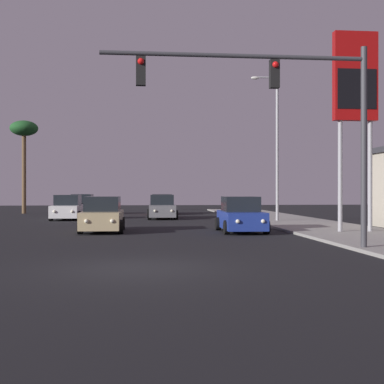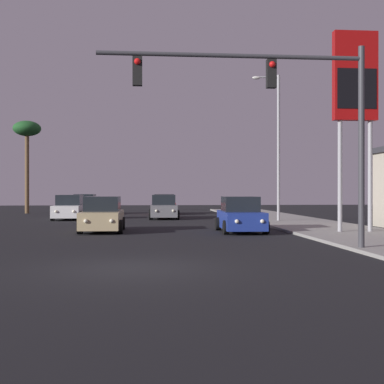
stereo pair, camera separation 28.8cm
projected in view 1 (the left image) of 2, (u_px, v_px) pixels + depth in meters
ground_plane at (136, 268)px, 13.40m from camera, size 120.00×120.00×0.00m
sidewalk_right at (347, 232)px, 24.30m from camera, size 5.00×60.00×0.12m
car_black at (82, 205)px, 44.42m from camera, size 2.04×4.34×1.68m
car_white at (68, 208)px, 36.26m from camera, size 2.04×4.33×1.68m
car_grey at (162, 208)px, 37.40m from camera, size 2.04×4.33×1.68m
car_tan at (102, 216)px, 25.44m from camera, size 2.04×4.33×1.68m
car_red at (162, 205)px, 44.77m from camera, size 2.04×4.33×1.68m
car_blue at (241, 216)px, 25.25m from camera, size 2.04×4.33×1.68m
traffic_light_mast at (288, 102)px, 17.05m from camera, size 8.58×0.36×6.50m
street_lamp at (275, 140)px, 33.05m from camera, size 1.74×0.24×9.00m
gas_station_sign at (355, 87)px, 24.08m from camera, size 2.00×0.42×9.00m
palm_tree_far at (24, 133)px, 46.23m from camera, size 2.40×2.40×8.04m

